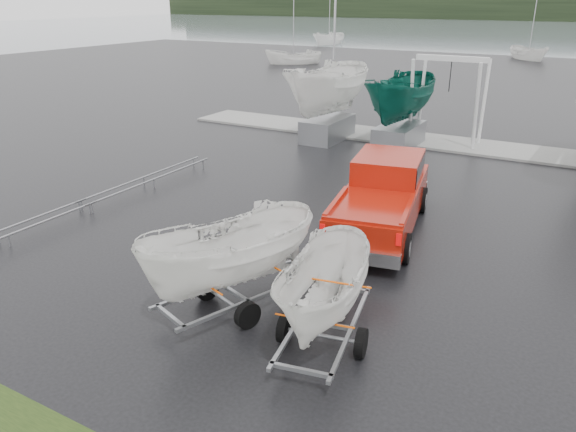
{
  "coord_description": "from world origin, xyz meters",
  "views": [
    {
      "loc": [
        5.37,
        -13.76,
        6.68
      ],
      "look_at": [
        -1.51,
        -1.66,
        1.2
      ],
      "focal_mm": 35.0,
      "sensor_mm": 36.0,
      "label": 1
    }
  ],
  "objects_px": {
    "trailer_parked": "(229,197)",
    "boat_hoist": "(449,88)",
    "pickup_truck": "(383,193)",
    "trailer_hitched": "(327,233)"
  },
  "relations": [
    {
      "from": "pickup_truck",
      "to": "boat_hoist",
      "type": "bearing_deg",
      "value": 84.89
    },
    {
      "from": "boat_hoist",
      "to": "pickup_truck",
      "type": "bearing_deg",
      "value": -84.32
    },
    {
      "from": "pickup_truck",
      "to": "trailer_hitched",
      "type": "relative_size",
      "value": 1.45
    },
    {
      "from": "trailer_parked",
      "to": "boat_hoist",
      "type": "height_order",
      "value": "trailer_parked"
    },
    {
      "from": "pickup_truck",
      "to": "trailer_hitched",
      "type": "bearing_deg",
      "value": -90.0
    },
    {
      "from": "trailer_hitched",
      "to": "pickup_truck",
      "type": "bearing_deg",
      "value": 90.0
    },
    {
      "from": "pickup_truck",
      "to": "boat_hoist",
      "type": "relative_size",
      "value": 1.59
    },
    {
      "from": "pickup_truck",
      "to": "trailer_hitched",
      "type": "height_order",
      "value": "trailer_hitched"
    },
    {
      "from": "trailer_hitched",
      "to": "boat_hoist",
      "type": "height_order",
      "value": "trailer_hitched"
    },
    {
      "from": "trailer_hitched",
      "to": "trailer_parked",
      "type": "distance_m",
      "value": 2.4
    }
  ]
}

